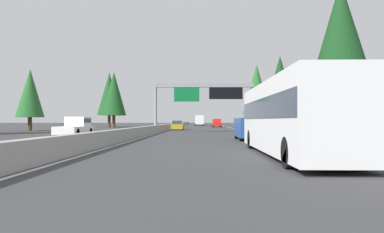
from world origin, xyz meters
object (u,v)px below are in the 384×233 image
object	(u,v)px
conifer_right_mid	(257,89)
conifer_left_mid	(114,94)
bus_near_right	(291,115)
conifer_right_foreground	(341,44)
conifer_right_far	(250,107)
conifer_right_near	(280,86)
sedan_near_center	(178,126)
sign_gantry_overhead	(206,93)
box_truck_far_right	(199,120)
pickup_distant_b	(217,123)
conifer_left_far	(109,94)
conifer_left_near	(30,93)
minivan_mid_center	(250,128)
oncoming_near	(76,127)

from	to	relation	value
conifer_right_mid	conifer_left_mid	distance (m)	29.71
bus_near_right	conifer_right_foreground	bearing A→B (deg)	-31.34
bus_near_right	conifer_right_far	xyz separation A→B (m)	(81.39, -9.81, 3.37)
conifer_right_near	conifer_right_far	distance (m)	53.03
conifer_right_foreground	bus_near_right	bearing A→B (deg)	148.66
sedan_near_center	conifer_left_mid	bearing A→B (deg)	39.83
sign_gantry_overhead	box_truck_far_right	distance (m)	56.67
conifer_right_mid	pickup_distant_b	bearing A→B (deg)	44.46
conifer_right_near	conifer_right_mid	world-z (taller)	conifer_right_mid
sign_gantry_overhead	conifer_right_near	bearing A→B (deg)	-96.16
sedan_near_center	conifer_right_near	distance (m)	18.94
conifer_right_mid	conifer_left_far	xyz separation A→B (m)	(8.16, 32.82, -0.29)
pickup_distant_b	conifer_left_near	world-z (taller)	conifer_left_near
conifer_left_near	conifer_right_far	bearing A→B (deg)	-40.00
conifer_right_foreground	conifer_left_far	size ratio (longest dim) A/B	0.90
minivan_mid_center	conifer_right_mid	world-z (taller)	conifer_right_mid
pickup_distant_b	oncoming_near	distance (m)	50.80
bus_near_right	conifer_left_near	bearing A→B (deg)	38.61
sedan_near_center	box_truck_far_right	xyz separation A→B (m)	(45.14, -3.44, 0.93)
sedan_near_center	conifer_right_far	xyz separation A→B (m)	(40.47, -17.20, 4.41)
conifer_right_far	conifer_left_near	size ratio (longest dim) A/B	0.93
pickup_distant_b	conifer_right_near	xyz separation A→B (m)	(-37.91, -5.91, 4.82)
bus_near_right	pickup_distant_b	distance (m)	66.42
sedan_near_center	minivan_mid_center	bearing A→B (deg)	-165.62
sedan_near_center	oncoming_near	world-z (taller)	oncoming_near
sign_gantry_overhead	conifer_left_far	xyz separation A→B (m)	(37.07, 21.75, 2.75)
oncoming_near	conifer_left_far	bearing A→B (deg)	-169.16
minivan_mid_center	conifer_left_far	bearing A→B (deg)	24.57
conifer_right_far	conifer_left_mid	world-z (taller)	conifer_left_mid
oncoming_near	conifer_left_near	distance (m)	22.32
bus_near_right	oncoming_near	xyz separation A→B (m)	(18.10, 15.59, -0.80)
sedan_near_center	conifer_left_near	size ratio (longest dim) A/B	0.49
oncoming_near	conifer_right_far	bearing A→B (deg)	158.13
conifer_left_near	oncoming_near	bearing A→B (deg)	-143.71
pickup_distant_b	conifer_right_near	size ratio (longest dim) A/B	0.59
bus_near_right	conifer_right_far	distance (m)	82.05
conifer_right_foreground	minivan_mid_center	bearing A→B (deg)	69.11
bus_near_right	conifer_left_mid	world-z (taller)	conifer_left_mid
sedan_near_center	conifer_left_mid	world-z (taller)	conifer_left_mid
minivan_mid_center	conifer_right_mid	size ratio (longest dim) A/B	0.38
pickup_distant_b	conifer_right_mid	size ratio (longest dim) A/B	0.43
conifer_right_foreground	conifer_left_near	world-z (taller)	conifer_right_foreground
bus_near_right	sedan_near_center	world-z (taller)	bus_near_right
sign_gantry_overhead	conifer_left_far	bearing A→B (deg)	30.40
oncoming_near	bus_near_right	bearing A→B (deg)	40.74
oncoming_near	sedan_near_center	bearing A→B (deg)	160.22
box_truck_far_right	conifer_right_far	world-z (taller)	conifer_right_far
pickup_distant_b	sign_gantry_overhead	bearing A→B (deg)	175.04
sedan_near_center	conifer_right_foreground	size ratio (longest dim) A/B	0.39
sign_gantry_overhead	bus_near_right	world-z (taller)	sign_gantry_overhead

